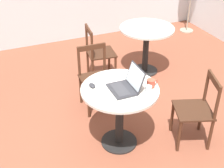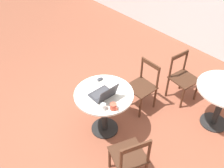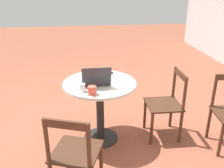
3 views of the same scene
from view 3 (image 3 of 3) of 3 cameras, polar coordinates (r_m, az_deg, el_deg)
name	(u,v)px [view 3 (image 3 of 3)]	position (r m, az deg, el deg)	size (l,w,h in m)	color
ground_plane	(90,131)	(3.31, -5.04, -10.70)	(16.00, 16.00, 0.00)	brown
cafe_table_near	(100,96)	(2.88, -2.78, -2.77)	(0.83, 0.83, 0.75)	black
chair_near_right	(75,154)	(2.26, -8.50, -15.64)	(0.51, 0.51, 0.85)	#472819
chair_near_back	(167,104)	(3.10, 12.39, -4.57)	(0.41, 0.41, 0.85)	#472819
laptop	(96,80)	(2.75, -3.66, 0.88)	(0.31, 0.31, 0.24)	#2D2D33
mouse	(110,73)	(3.06, -0.56, 2.62)	(0.06, 0.10, 0.03)	#2D2D33
mug	(92,91)	(2.50, -4.56, -1.51)	(0.13, 0.09, 0.09)	#C64C38
drinking_glass	(82,88)	(2.58, -6.86, -0.86)	(0.07, 0.07, 0.09)	silver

